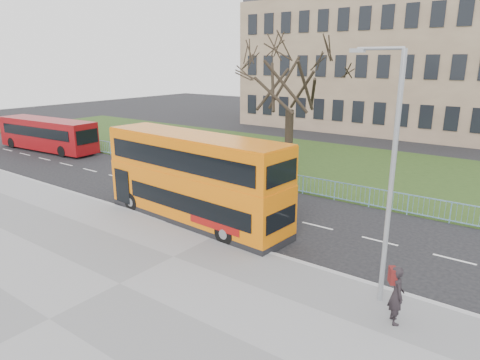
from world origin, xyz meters
name	(u,v)px	position (x,y,z in m)	size (l,w,h in m)	color
ground	(236,228)	(0.00, 0.00, 0.00)	(120.00, 120.00, 0.00)	black
pavement	(120,285)	(0.00, -6.75, 0.06)	(80.00, 10.50, 0.12)	slate
kerb	(215,237)	(0.00, -1.55, 0.07)	(80.00, 0.20, 0.14)	#97979A
grass_verge	(353,168)	(0.00, 14.30, 0.04)	(80.00, 15.40, 0.08)	#233A15
guard_railing	(303,185)	(0.00, 6.60, 0.55)	(40.00, 0.12, 1.10)	#80B7E3
bare_tree	(290,97)	(-3.00, 10.00, 5.27)	(7.26, 7.26, 10.37)	black
civic_building	(386,65)	(-5.00, 35.00, 7.00)	(30.00, 15.00, 14.00)	#78614C
yellow_bus	(194,177)	(-2.09, -0.51, 2.27)	(10.26, 3.10, 4.24)	orange
red_bus	(47,134)	(-23.82, 4.57, 1.45)	(10.50, 3.16, 2.73)	maroon
pedestrian	(397,295)	(8.42, -3.36, 1.02)	(0.66, 0.43, 1.80)	black
street_lamp	(389,171)	(7.57, -2.41, 4.45)	(1.67, 0.21, 7.89)	#94979C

